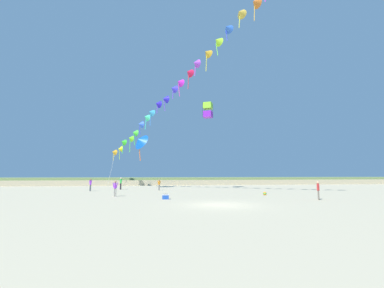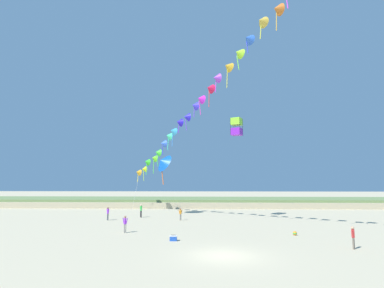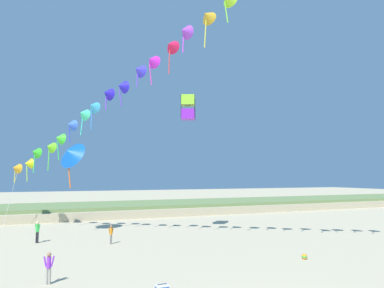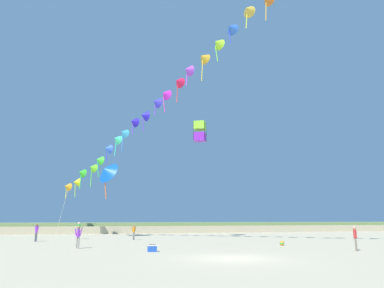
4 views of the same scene
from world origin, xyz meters
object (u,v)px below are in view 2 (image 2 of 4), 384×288
(person_mid_center, at_px, (141,210))
(beach_cooler, at_px, (173,238))
(large_kite_low_lead, at_px, (162,162))
(person_far_right, at_px, (108,213))
(beach_ball, at_px, (295,233))
(person_near_right, at_px, (180,213))
(person_far_left, at_px, (353,236))
(large_kite_mid_trail, at_px, (237,127))
(person_near_left, at_px, (125,223))

(person_mid_center, height_order, beach_cooler, person_mid_center)
(large_kite_low_lead, bearing_deg, person_mid_center, -130.08)
(person_far_right, distance_m, beach_ball, 21.86)
(person_far_right, bearing_deg, person_near_right, 1.72)
(person_far_left, distance_m, large_kite_low_lead, 27.14)
(person_far_left, height_order, large_kite_mid_trail, large_kite_mid_trail)
(person_mid_center, bearing_deg, beach_ball, -37.51)
(beach_ball, bearing_deg, large_kite_mid_trail, 107.86)
(person_far_right, bearing_deg, large_kite_low_lead, 45.12)
(person_near_left, relative_size, person_far_right, 0.98)
(beach_ball, bearing_deg, person_far_right, 154.39)
(person_mid_center, distance_m, person_far_right, 4.59)
(person_far_right, height_order, large_kite_mid_trail, large_kite_mid_trail)
(person_near_left, distance_m, beach_cooler, 6.00)
(person_mid_center, xyz_separation_m, beach_cooler, (5.79, -15.29, -0.78))
(person_near_right, height_order, person_far_left, person_far_left)
(person_mid_center, relative_size, beach_cooler, 2.96)
(person_mid_center, relative_size, large_kite_mid_trail, 0.76)
(person_mid_center, distance_m, person_far_left, 25.84)
(large_kite_low_lead, relative_size, beach_ball, 12.83)
(large_kite_mid_trail, height_order, beach_ball, large_kite_mid_trail)
(person_near_left, relative_size, person_far_left, 0.98)
(person_far_left, height_order, beach_cooler, person_far_left)
(beach_cooler, bearing_deg, large_kite_low_lead, 100.65)
(large_kite_mid_trail, bearing_deg, person_near_left, -137.62)
(person_near_right, xyz_separation_m, person_far_right, (-8.87, -0.27, 0.06))
(person_near_right, relative_size, large_kite_mid_trail, 0.65)
(large_kite_low_lead, height_order, beach_ball, large_kite_low_lead)
(person_near_right, bearing_deg, large_kite_low_lead, 118.54)
(person_far_right, relative_size, beach_ball, 4.36)
(person_near_right, xyz_separation_m, beach_cooler, (0.37, -12.53, -0.64))
(person_far_left, xyz_separation_m, person_far_right, (-22.17, 14.79, 0.00))
(person_near_left, bearing_deg, person_mid_center, 94.64)
(person_near_right, bearing_deg, beach_ball, -41.88)
(beach_cooler, height_order, beach_ball, beach_cooler)
(person_far_left, xyz_separation_m, large_kite_mid_trail, (-6.11, 16.65, 10.89))
(large_kite_mid_trail, bearing_deg, beach_cooler, -115.78)
(person_near_right, relative_size, beach_cooler, 2.57)
(person_far_right, relative_size, large_kite_mid_trail, 0.70)
(large_kite_mid_trail, relative_size, beach_ball, 6.25)
(person_near_right, bearing_deg, person_far_left, -48.54)
(person_far_left, bearing_deg, person_near_left, 161.28)
(large_kite_mid_trail, xyz_separation_m, beach_cooler, (-6.82, -14.12, -11.59))
(beach_cooler, bearing_deg, person_mid_center, 110.73)
(person_far_right, xyz_separation_m, large_kite_mid_trail, (16.06, 1.86, 10.89))
(large_kite_mid_trail, xyz_separation_m, beach_ball, (3.64, -11.31, -11.62))
(person_near_right, relative_size, beach_ball, 4.09)
(person_far_left, bearing_deg, large_kite_mid_trail, 110.16)
(person_far_right, bearing_deg, person_mid_center, 41.26)
(person_near_right, height_order, beach_ball, person_near_right)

